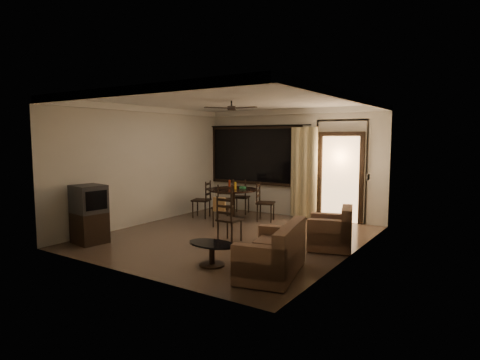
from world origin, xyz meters
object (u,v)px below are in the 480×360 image
Objects in this scene: dining_chair_south at (222,213)px; dining_chair_east at (265,210)px; side_chair at (229,228)px; dining_table at (233,195)px; tv_cabinet at (89,214)px; dining_chair_west at (202,207)px; armchair at (333,232)px; sofa at (275,255)px; dining_chair_north at (241,203)px; coffee_table at (212,251)px.

dining_chair_east is at bearing 45.70° from dining_chair_south.
dining_table is at bearing -57.95° from side_chair.
dining_chair_east is 4.15m from tv_cabinet.
dining_chair_west reaches higher than armchair.
dining_chair_west is 0.61× the size of sofa.
dining_chair_east is at bearing 136.76° from dining_chair_north.
coffee_table is at bearing -75.49° from dining_chair_south.
tv_cabinet is at bearing -134.14° from dining_chair_south.
dining_chair_north is at bearing 117.24° from coffee_table.
tv_cabinet reaches higher than coffee_table.
coffee_table is (1.82, -3.27, -0.36)m from dining_table.
dining_chair_east is 2.78m from armchair.
dining_chair_west and dining_chair_south have the same top height.
armchair is 1.05× the size of side_chair.
sofa is at bearing -47.10° from dining_table.
tv_cabinet is 0.73× the size of sofa.
tv_cabinet is at bearing -106.66° from dining_table.
dining_chair_south is 0.83× the size of tv_cabinet.
dining_chair_west is (-0.80, -0.26, -0.33)m from dining_table.
dining_chair_west is at bearing 134.30° from dining_chair_south.
tv_cabinet is 1.24× the size of side_chair.
dining_chair_east is 0.61× the size of sofa.
sofa is at bearing 9.59° from coffee_table.
dining_chair_north is 3.92m from armchair.
coffee_table is (2.07, -4.01, -0.04)m from dining_chair_north.
dining_table is 1.28× the size of armchair.
dining_chair_west is 1.03× the size of side_chair.
dining_chair_south is at bearing 135.70° from dining_chair_east.
dining_chair_north is at bearing 133.24° from dining_chair_west.
sofa is at bearing -166.14° from dining_chair_east.
side_chair is at bearing 100.77° from dining_chair_north.
dining_chair_south is 1.00× the size of dining_chair_north.
dining_table is at bearing 89.93° from dining_chair_east.
coffee_table is (1.56, -2.45, -0.06)m from dining_chair_south.
side_chair is at bearing 114.32° from coffee_table.
tv_cabinet is (-1.30, -2.64, 0.27)m from dining_chair_south.
dining_chair_north is 4.94m from sofa.
side_chair reaches higher than coffee_table.
dining_table reaches higher than sofa.
dining_chair_north is at bearing 90.00° from dining_chair_south.
dining_chair_west is at bearing 131.05° from coffee_table.
dining_chair_east is 1.03× the size of side_chair.
dining_chair_north is 0.61× the size of sofa.
dining_table reaches higher than dining_chair_south.
armchair is at bearing -27.20° from dining_chair_south.
dining_table is 2.25m from side_chair.
sofa is (3.67, -2.83, 0.02)m from dining_chair_west.
dining_chair_south reaches higher than side_chair.
dining_chair_south is 1.12× the size of coffee_table.
tv_cabinet is 1.18× the size of armchair.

